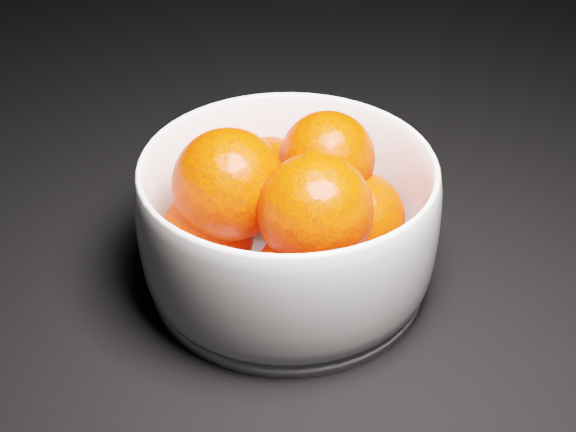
% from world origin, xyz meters
% --- Properties ---
extents(bowl, '(0.21, 0.21, 0.10)m').
position_xyz_m(bowl, '(-0.23, 0.16, 0.05)').
color(bowl, silver).
rests_on(bowl, ground).
extents(orange_pile, '(0.17, 0.17, 0.12)m').
position_xyz_m(orange_pile, '(-0.24, 0.16, 0.07)').
color(orange_pile, '#FF2300').
rests_on(orange_pile, bowl).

